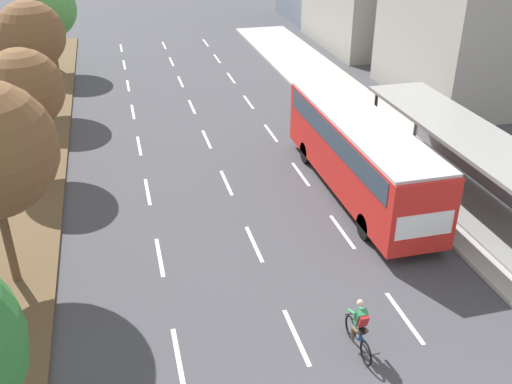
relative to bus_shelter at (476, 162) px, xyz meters
name	(u,v)px	position (x,y,z in m)	size (l,w,h in m)	color
median_strip	(38,166)	(-17.83, 7.99, -1.80)	(2.60, 52.00, 0.12)	brown
sidewalk_right	(381,131)	(-0.28, 7.99, -1.79)	(4.50, 52.00, 0.15)	#ADAAA3
lane_divider_left	(143,167)	(-13.03, 6.84, -1.86)	(0.14, 48.70, 0.01)	white
lane_divider_center	(216,159)	(-9.53, 6.84, -1.86)	(0.14, 48.70, 0.01)	white
lane_divider_right	(285,152)	(-6.03, 6.84, -1.86)	(0.14, 48.70, 0.01)	white
bus_shelter	(476,162)	(0.00, 0.00, 0.00)	(2.90, 13.96, 2.86)	gray
bus	(359,149)	(-4.28, 2.00, 0.20)	(2.54, 11.29, 3.37)	red
cyclist	(359,328)	(-8.00, -6.94, -1.07)	(0.46, 1.82, 1.71)	black
median_tree_third	(23,90)	(-17.74, 7.34, 2.15)	(3.54, 3.54, 5.67)	brown
median_tree_fourth	(31,35)	(-18.07, 15.85, 2.58)	(3.77, 3.77, 6.23)	brown
median_tree_fifth	(47,9)	(-17.73, 24.35, 2.46)	(3.89, 3.89, 6.16)	brown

